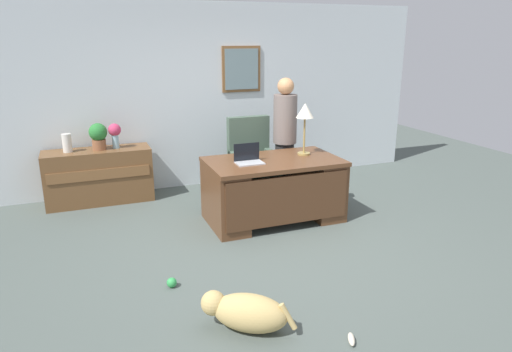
{
  "coord_description": "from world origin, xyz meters",
  "views": [
    {
      "loc": [
        -1.86,
        -4.22,
        2.21
      ],
      "look_at": [
        -0.1,
        0.3,
        0.75
      ],
      "focal_mm": 32.54,
      "sensor_mm": 36.0,
      "label": 1
    }
  ],
  "objects_px": {
    "credenza": "(99,176)",
    "person_standing": "(285,138)",
    "dog_toy_bone": "(351,339)",
    "vase_empty": "(67,143)",
    "vase_with_flowers": "(115,133)",
    "desk": "(274,188)",
    "laptop": "(248,158)",
    "armchair": "(252,163)",
    "dog_lying": "(245,312)",
    "potted_plant": "(98,135)",
    "dog_toy_ball": "(172,283)",
    "desk_lamp": "(305,114)"
  },
  "relations": [
    {
      "from": "laptop",
      "to": "armchair",
      "type": "bearing_deg",
      "value": 66.42
    },
    {
      "from": "vase_with_flowers",
      "to": "dog_toy_ball",
      "type": "height_order",
      "value": "vase_with_flowers"
    },
    {
      "from": "vase_empty",
      "to": "potted_plant",
      "type": "height_order",
      "value": "potted_plant"
    },
    {
      "from": "credenza",
      "to": "dog_toy_bone",
      "type": "height_order",
      "value": "credenza"
    },
    {
      "from": "desk",
      "to": "laptop",
      "type": "bearing_deg",
      "value": 179.66
    },
    {
      "from": "person_standing",
      "to": "laptop",
      "type": "relative_size",
      "value": 5.28
    },
    {
      "from": "armchair",
      "to": "dog_toy_bone",
      "type": "relative_size",
      "value": 7.28
    },
    {
      "from": "armchair",
      "to": "dog_lying",
      "type": "bearing_deg",
      "value": -111.82
    },
    {
      "from": "dog_toy_ball",
      "to": "potted_plant",
      "type": "bearing_deg",
      "value": 98.8
    },
    {
      "from": "vase_empty",
      "to": "armchair",
      "type": "bearing_deg",
      "value": -14.03
    },
    {
      "from": "armchair",
      "to": "dog_toy_bone",
      "type": "xyz_separation_m",
      "value": [
        -0.47,
        -3.35,
        -0.48
      ]
    },
    {
      "from": "dog_lying",
      "to": "vase_with_flowers",
      "type": "xyz_separation_m",
      "value": [
        -0.61,
        3.5,
        0.8
      ]
    },
    {
      "from": "laptop",
      "to": "desk_lamp",
      "type": "height_order",
      "value": "desk_lamp"
    },
    {
      "from": "desk",
      "to": "dog_toy_bone",
      "type": "xyz_separation_m",
      "value": [
        -0.42,
        -2.45,
        -0.39
      ]
    },
    {
      "from": "vase_empty",
      "to": "dog_lying",
      "type": "bearing_deg",
      "value": -70.7
    },
    {
      "from": "dog_toy_bone",
      "to": "vase_empty",
      "type": "bearing_deg",
      "value": 115.87
    },
    {
      "from": "person_standing",
      "to": "desk_lamp",
      "type": "xyz_separation_m",
      "value": [
        0.01,
        -0.57,
        0.42
      ]
    },
    {
      "from": "person_standing",
      "to": "dog_toy_ball",
      "type": "distance_m",
      "value": 2.84
    },
    {
      "from": "desk",
      "to": "vase_empty",
      "type": "height_order",
      "value": "vase_empty"
    },
    {
      "from": "desk_lamp",
      "to": "vase_empty",
      "type": "relative_size",
      "value": 2.65
    },
    {
      "from": "potted_plant",
      "to": "dog_toy_ball",
      "type": "distance_m",
      "value": 2.83
    },
    {
      "from": "vase_with_flowers",
      "to": "armchair",
      "type": "bearing_deg",
      "value": -18.61
    },
    {
      "from": "desk",
      "to": "desk_lamp",
      "type": "relative_size",
      "value": 2.5
    },
    {
      "from": "desk",
      "to": "vase_empty",
      "type": "distance_m",
      "value": 2.81
    },
    {
      "from": "credenza",
      "to": "potted_plant",
      "type": "xyz_separation_m",
      "value": [
        0.04,
        0.0,
        0.57
      ]
    },
    {
      "from": "person_standing",
      "to": "potted_plant",
      "type": "xyz_separation_m",
      "value": [
        -2.39,
        0.8,
        0.07
      ]
    },
    {
      "from": "desk",
      "to": "dog_lying",
      "type": "height_order",
      "value": "desk"
    },
    {
      "from": "potted_plant",
      "to": "dog_toy_bone",
      "type": "height_order",
      "value": "potted_plant"
    },
    {
      "from": "dog_toy_bone",
      "to": "potted_plant",
      "type": "bearing_deg",
      "value": 110.99
    },
    {
      "from": "armchair",
      "to": "potted_plant",
      "type": "height_order",
      "value": "armchair"
    },
    {
      "from": "laptop",
      "to": "vase_with_flowers",
      "type": "relative_size",
      "value": 0.94
    },
    {
      "from": "dog_lying",
      "to": "laptop",
      "type": "bearing_deg",
      "value": 68.98
    },
    {
      "from": "dog_lying",
      "to": "potted_plant",
      "type": "distance_m",
      "value": 3.68
    },
    {
      "from": "vase_with_flowers",
      "to": "laptop",
      "type": "bearing_deg",
      "value": -47.07
    },
    {
      "from": "desk",
      "to": "potted_plant",
      "type": "distance_m",
      "value": 2.5
    },
    {
      "from": "laptop",
      "to": "potted_plant",
      "type": "xyz_separation_m",
      "value": [
        -1.6,
        1.49,
        0.11
      ]
    },
    {
      "from": "desk",
      "to": "person_standing",
      "type": "height_order",
      "value": "person_standing"
    },
    {
      "from": "dog_lying",
      "to": "potted_plant",
      "type": "bearing_deg",
      "value": 103.28
    },
    {
      "from": "desk",
      "to": "dog_toy_ball",
      "type": "distance_m",
      "value": 1.95
    },
    {
      "from": "credenza",
      "to": "person_standing",
      "type": "bearing_deg",
      "value": -18.09
    },
    {
      "from": "person_standing",
      "to": "dog_lying",
      "type": "relative_size",
      "value": 2.5
    },
    {
      "from": "credenza",
      "to": "vase_with_flowers",
      "type": "height_order",
      "value": "vase_with_flowers"
    },
    {
      "from": "desk",
      "to": "potted_plant",
      "type": "relative_size",
      "value": 4.51
    },
    {
      "from": "desk_lamp",
      "to": "dog_toy_ball",
      "type": "bearing_deg",
      "value": -146.95
    },
    {
      "from": "desk_lamp",
      "to": "vase_with_flowers",
      "type": "bearing_deg",
      "value": 147.95
    },
    {
      "from": "dog_toy_bone",
      "to": "person_standing",
      "type": "bearing_deg",
      "value": 74.43
    },
    {
      "from": "person_standing",
      "to": "desk_lamp",
      "type": "relative_size",
      "value": 2.6
    },
    {
      "from": "armchair",
      "to": "dog_toy_ball",
      "type": "distance_m",
      "value": 2.63
    },
    {
      "from": "armchair",
      "to": "vase_empty",
      "type": "xyz_separation_m",
      "value": [
        -2.39,
        0.6,
        0.36
      ]
    },
    {
      "from": "dog_lying",
      "to": "vase_empty",
      "type": "bearing_deg",
      "value": 109.3
    }
  ]
}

